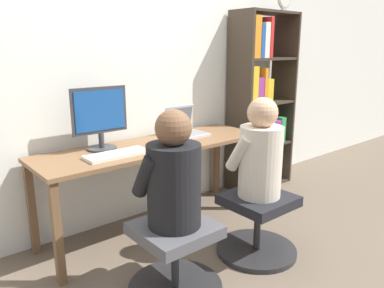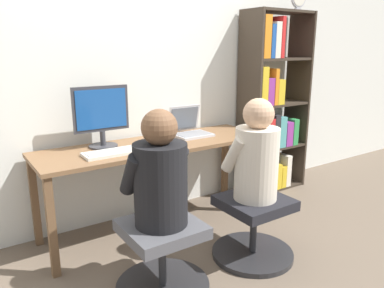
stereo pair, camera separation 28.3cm
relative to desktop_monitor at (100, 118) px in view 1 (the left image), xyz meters
The scene contains 12 objects.
ground_plane 1.10m from the desktop_monitor, 46.49° to the right, with size 14.00×14.00×0.00m, color brown.
wall_back 0.57m from the desktop_monitor, 30.15° to the left, with size 10.00×0.05×2.60m.
desk 0.51m from the desktop_monitor, 17.75° to the right, with size 1.86×0.57×0.71m.
desktop_monitor is the anchor object (origin of this frame).
laptop 0.78m from the desktop_monitor, ahead, with size 0.30×0.28×0.25m.
keyboard 0.32m from the desktop_monitor, 90.12° to the right, with size 0.44×0.17×0.03m.
computer_mouse_by_keyboard 0.44m from the desktop_monitor, 39.06° to the right, with size 0.06×0.10×0.03m.
office_chair_left 1.13m from the desktop_monitor, 89.65° to the right, with size 0.57×0.57×0.44m.
office_chair_right 1.36m from the desktop_monitor, 51.04° to the right, with size 0.57×0.57×0.44m.
person_at_monitor 0.89m from the desktop_monitor, 89.65° to the right, with size 0.38×0.33×0.68m.
person_at_laptop 1.16m from the desktop_monitor, 50.89° to the right, with size 0.36×0.32×0.68m.
bookshelf 1.74m from the desktop_monitor, ahead, with size 0.71×0.32×1.78m.
Camera 1 is at (-1.57, -2.06, 1.43)m, focal length 35.00 mm.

